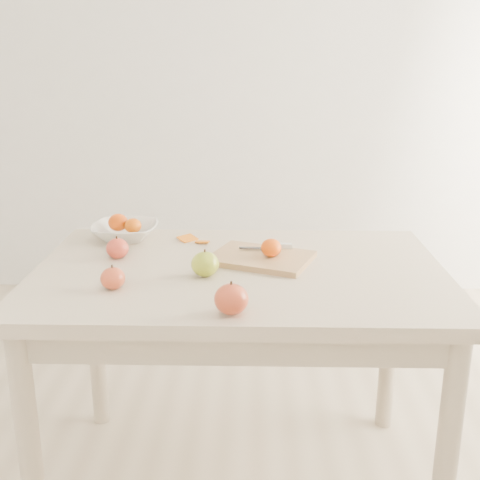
{
  "coord_description": "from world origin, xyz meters",
  "views": [
    {
      "loc": [
        0.04,
        -1.66,
        1.35
      ],
      "look_at": [
        0.0,
        0.05,
        0.82
      ],
      "focal_mm": 45.0,
      "sensor_mm": 36.0,
      "label": 1
    }
  ],
  "objects": [
    {
      "name": "table",
      "position": [
        0.0,
        0.0,
        0.65
      ],
      "size": [
        1.2,
        0.8,
        0.75
      ],
      "color": "beige",
      "rests_on": "ground"
    },
    {
      "name": "apple_red_b",
      "position": [
        -0.38,
        0.08,
        0.78
      ],
      "size": [
        0.07,
        0.07,
        0.06
      ],
      "primitive_type": "ellipsoid",
      "color": "maroon",
      "rests_on": "table"
    },
    {
      "name": "paring_knife",
      "position": [
        0.11,
        0.13,
        0.78
      ],
      "size": [
        0.17,
        0.05,
        0.01
      ],
      "color": "white",
      "rests_on": "cutting_board"
    },
    {
      "name": "apple_red_d",
      "position": [
        -0.33,
        -0.17,
        0.78
      ],
      "size": [
        0.07,
        0.07,
        0.06
      ],
      "primitive_type": "ellipsoid",
      "color": "maroon",
      "rests_on": "table"
    },
    {
      "name": "orange_peel_a",
      "position": [
        -0.18,
        0.27,
        0.75
      ],
      "size": [
        0.07,
        0.07,
        0.01
      ],
      "primitive_type": "cube",
      "rotation": [
        0.21,
        0.0,
        0.79
      ],
      "color": "orange",
      "rests_on": "table"
    },
    {
      "name": "apple_red_c",
      "position": [
        -0.01,
        -0.33,
        0.79
      ],
      "size": [
        0.08,
        0.08,
        0.08
      ],
      "primitive_type": "ellipsoid",
      "color": "maroon",
      "rests_on": "table"
    },
    {
      "name": "bowl_tangerine_far",
      "position": [
        -0.36,
        0.27,
        0.8
      ],
      "size": [
        0.06,
        0.06,
        0.05
      ],
      "primitive_type": "ellipsoid",
      "color": "#CC5907",
      "rests_on": "fruit_bowl"
    },
    {
      "name": "bowl_tangerine_near",
      "position": [
        -0.42,
        0.29,
        0.81
      ],
      "size": [
        0.07,
        0.07,
        0.06
      ],
      "primitive_type": "ellipsoid",
      "color": "#D05107",
      "rests_on": "fruit_bowl"
    },
    {
      "name": "cutting_board",
      "position": [
        0.06,
        0.06,
        0.76
      ],
      "size": [
        0.35,
        0.3,
        0.02
      ],
      "primitive_type": "cube",
      "rotation": [
        0.0,
        0.0,
        -0.37
      ],
      "color": "tan",
      "rests_on": "table"
    },
    {
      "name": "orange_peel_b",
      "position": [
        -0.13,
        0.24,
        0.75
      ],
      "size": [
        0.05,
        0.04,
        0.01
      ],
      "primitive_type": "cube",
      "rotation": [
        -0.14,
        0.0,
        -0.09
      ],
      "color": "orange",
      "rests_on": "table"
    },
    {
      "name": "apple_green",
      "position": [
        -0.1,
        -0.07,
        0.79
      ],
      "size": [
        0.08,
        0.08,
        0.07
      ],
      "primitive_type": "ellipsoid",
      "color": "#81A01B",
      "rests_on": "table"
    },
    {
      "name": "board_tangerine",
      "position": [
        0.09,
        0.05,
        0.8
      ],
      "size": [
        0.06,
        0.06,
        0.05
      ],
      "primitive_type": "ellipsoid",
      "color": "#E04B07",
      "rests_on": "cutting_board"
    },
    {
      "name": "fruit_bowl",
      "position": [
        -0.39,
        0.28,
        0.78
      ],
      "size": [
        0.22,
        0.22,
        0.05
      ],
      "primitive_type": "imported",
      "color": "white",
      "rests_on": "table"
    }
  ]
}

